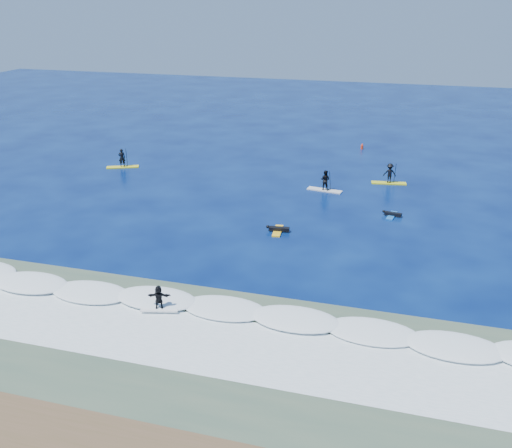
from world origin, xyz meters
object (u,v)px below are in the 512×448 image
(sup_paddler_center, at_px, (325,182))
(wave_surfer, at_px, (159,299))
(marker_buoy, at_px, (362,147))
(prone_paddler_near, at_px, (278,230))
(sup_paddler_left, at_px, (122,161))
(prone_paddler_far, at_px, (392,215))
(sup_paddler_right, at_px, (390,175))

(sup_paddler_center, height_order, wave_surfer, sup_paddler_center)
(sup_paddler_center, distance_m, wave_surfer, 23.54)
(wave_surfer, relative_size, marker_buoy, 2.99)
(sup_paddler_center, xyz_separation_m, prone_paddler_near, (-1.71, -10.16, -0.65))
(marker_buoy, bearing_deg, prone_paddler_near, -97.24)
(sup_paddler_left, relative_size, prone_paddler_near, 1.44)
(prone_paddler_far, relative_size, wave_surfer, 0.94)
(prone_paddler_near, relative_size, prone_paddler_far, 1.12)
(sup_paddler_center, bearing_deg, prone_paddler_near, -90.55)
(prone_paddler_far, bearing_deg, wave_surfer, 156.98)
(sup_paddler_left, distance_m, wave_surfer, 29.04)
(sup_paddler_left, bearing_deg, sup_paddler_right, -19.60)
(prone_paddler_far, height_order, marker_buoy, marker_buoy)
(prone_paddler_near, bearing_deg, marker_buoy, -13.76)
(sup_paddler_left, xyz_separation_m, wave_surfer, (15.48, -24.57, 0.14))
(prone_paddler_near, xyz_separation_m, marker_buoy, (3.26, 25.65, 0.15))
(wave_surfer, bearing_deg, sup_paddler_right, 53.85)
(sup_paddler_center, relative_size, sup_paddler_right, 0.99)
(sup_paddler_left, relative_size, sup_paddler_center, 1.01)
(prone_paddler_near, relative_size, wave_surfer, 1.06)
(sup_paddler_left, distance_m, sup_paddler_right, 26.00)
(prone_paddler_far, bearing_deg, sup_paddler_left, 85.29)
(prone_paddler_far, height_order, wave_surfer, wave_surfer)
(marker_buoy, bearing_deg, sup_paddler_right, -72.47)
(sup_paddler_left, relative_size, wave_surfer, 1.52)
(prone_paddler_near, distance_m, prone_paddler_far, 9.52)
(wave_surfer, height_order, marker_buoy, wave_surfer)
(sup_paddler_left, relative_size, prone_paddler_far, 1.62)
(wave_surfer, bearing_deg, sup_paddler_center, 62.64)
(sup_paddler_center, bearing_deg, marker_buoy, 93.27)
(sup_paddler_right, bearing_deg, prone_paddler_far, -93.05)
(prone_paddler_near, height_order, marker_buoy, marker_buoy)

